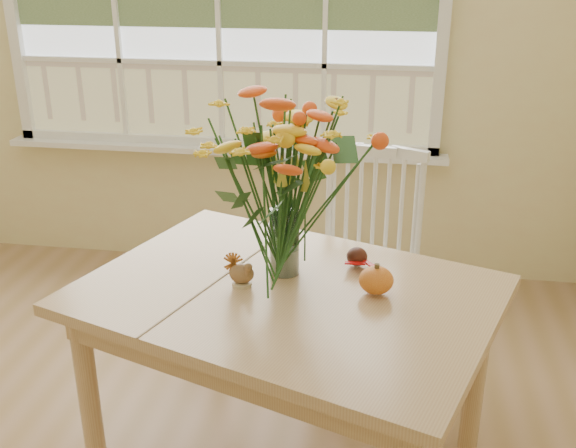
# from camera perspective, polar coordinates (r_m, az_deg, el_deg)

# --- Properties ---
(wall_back) EXTENTS (4.00, 0.02, 2.70)m
(wall_back) POSITION_cam_1_polar(r_m,az_deg,el_deg) (3.64, -5.77, 16.60)
(wall_back) COLOR beige
(wall_back) RESTS_ON floor
(dining_table) EXTENTS (1.52, 1.30, 0.69)m
(dining_table) POSITION_cam_1_polar(r_m,az_deg,el_deg) (2.22, -0.08, -7.63)
(dining_table) COLOR tan
(dining_table) RESTS_ON floor
(windsor_chair) EXTENTS (0.48, 0.47, 0.93)m
(windsor_chair) POSITION_cam_1_polar(r_m,az_deg,el_deg) (2.87, 6.78, -2.21)
(windsor_chair) COLOR white
(windsor_chair) RESTS_ON floor
(flower_vase) EXTENTS (0.47, 0.47, 0.56)m
(flower_vase) POSITION_cam_1_polar(r_m,az_deg,el_deg) (2.16, -0.32, 3.93)
(flower_vase) COLOR white
(flower_vase) RESTS_ON dining_table
(pumpkin) EXTENTS (0.11, 0.11, 0.09)m
(pumpkin) POSITION_cam_1_polar(r_m,az_deg,el_deg) (2.15, 7.47, -4.85)
(pumpkin) COLOR #C44A17
(pumpkin) RESTS_ON dining_table
(turkey_figurine) EXTENTS (0.08, 0.06, 0.10)m
(turkey_figurine) POSITION_cam_1_polar(r_m,az_deg,el_deg) (2.19, -3.94, -4.22)
(turkey_figurine) COLOR #CCB78C
(turkey_figurine) RESTS_ON dining_table
(dark_gourd) EXTENTS (0.13, 0.11, 0.06)m
(dark_gourd) POSITION_cam_1_polar(r_m,az_deg,el_deg) (2.33, 5.86, -2.84)
(dark_gourd) COLOR #38160F
(dark_gourd) RESTS_ON dining_table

